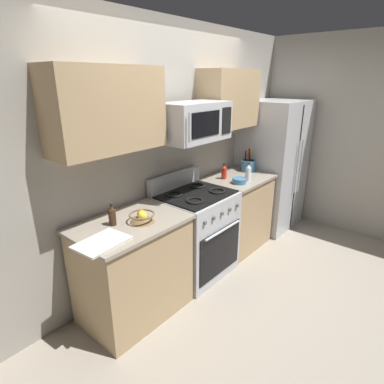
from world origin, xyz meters
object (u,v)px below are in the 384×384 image
(range_oven, at_px, (196,233))
(microwave, at_px, (194,122))
(cutting_board, at_px, (102,242))
(bottle_soy, at_px, (112,215))
(fruit_basket, at_px, (142,217))
(refrigerator, at_px, (272,165))
(bottle_vinegar, at_px, (248,173))
(bottle_hot_sauce, at_px, (224,172))
(utensil_crock, at_px, (248,165))
(prep_bowl, at_px, (239,181))

(range_oven, bearing_deg, microwave, 90.06)
(microwave, bearing_deg, cutting_board, -172.82)
(microwave, distance_m, bottle_soy, 1.19)
(range_oven, distance_m, bottle_soy, 1.12)
(microwave, bearing_deg, range_oven, -89.94)
(cutting_board, bearing_deg, microwave, 7.18)
(range_oven, distance_m, fruit_basket, 0.93)
(refrigerator, height_order, microwave, microwave)
(range_oven, relative_size, refrigerator, 0.62)
(refrigerator, xyz_separation_m, bottle_vinegar, (-0.91, -0.15, 0.12))
(range_oven, xyz_separation_m, bottle_hot_sauce, (0.64, 0.09, 0.52))
(refrigerator, distance_m, fruit_basket, 2.46)
(refrigerator, height_order, bottle_vinegar, refrigerator)
(utensil_crock, bearing_deg, bottle_vinegar, -149.54)
(refrigerator, height_order, bottle_soy, refrigerator)
(microwave, relative_size, cutting_board, 1.93)
(bottle_vinegar, bearing_deg, utensil_crock, 30.46)
(bottle_hot_sauce, bearing_deg, bottle_vinegar, -65.04)
(refrigerator, distance_m, bottle_hot_sauce, 1.04)
(fruit_basket, bearing_deg, prep_bowl, -2.64)
(prep_bowl, bearing_deg, refrigerator, 6.61)
(bottle_vinegar, bearing_deg, fruit_basket, 176.76)
(range_oven, relative_size, fruit_basket, 5.06)
(bottle_hot_sauce, bearing_deg, prep_bowl, -97.35)
(range_oven, height_order, microwave, microwave)
(fruit_basket, xyz_separation_m, cutting_board, (-0.44, -0.05, -0.04))
(bottle_soy, bearing_deg, refrigerator, -1.79)
(range_oven, height_order, refrigerator, refrigerator)
(bottle_soy, bearing_deg, bottle_vinegar, -7.43)
(bottle_hot_sauce, distance_m, bottle_soy, 1.63)
(range_oven, height_order, bottle_vinegar, bottle_vinegar)
(bottle_soy, height_order, bottle_vinegar, bottle_vinegar)
(bottle_hot_sauce, bearing_deg, utensil_crock, -5.00)
(utensil_crock, distance_m, bottle_soy, 2.11)
(utensil_crock, bearing_deg, bottle_hot_sauce, 175.00)
(utensil_crock, height_order, prep_bowl, utensil_crock)
(range_oven, xyz_separation_m, bottle_vinegar, (0.76, -0.16, 0.54))
(utensil_crock, bearing_deg, bottle_soy, 179.63)
(bottle_vinegar, bearing_deg, range_oven, 167.95)
(microwave, bearing_deg, utensil_crock, 1.19)
(microwave, xyz_separation_m, bottle_vinegar, (0.76, -0.19, -0.64))
(refrigerator, height_order, bottle_hot_sauce, refrigerator)
(range_oven, height_order, bottle_hot_sauce, bottle_hot_sauce)
(utensil_crock, xyz_separation_m, prep_bowl, (-0.51, -0.19, -0.04))
(range_oven, xyz_separation_m, fruit_basket, (-0.79, -0.07, 0.48))
(range_oven, relative_size, prep_bowl, 6.70)
(bottle_soy, xyz_separation_m, bottle_vinegar, (1.75, -0.23, 0.01))
(refrigerator, height_order, fruit_basket, refrigerator)
(microwave, relative_size, utensil_crock, 2.40)
(refrigerator, bearing_deg, bottle_soy, 178.21)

